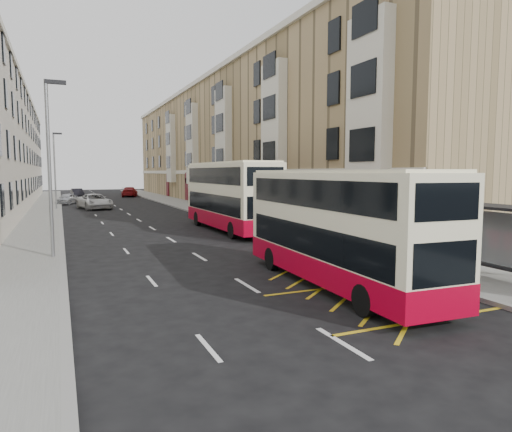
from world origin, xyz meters
name	(u,v)px	position (x,y,z in m)	size (l,w,h in m)	color
ground	(301,318)	(0.00, 0.00, 0.00)	(200.00, 200.00, 0.00)	black
pavement_right	(221,214)	(8.00, 30.00, 0.07)	(4.00, 120.00, 0.15)	slate
pavement_left	(41,221)	(-7.50, 30.00, 0.07)	(3.00, 120.00, 0.15)	slate
kerb_right	(201,215)	(6.00, 30.00, 0.07)	(0.25, 120.00, 0.15)	gray
kerb_left	(61,220)	(-6.00, 30.00, 0.07)	(0.25, 120.00, 0.15)	gray
road_markings	(116,206)	(0.00, 45.00, 0.01)	(10.00, 110.00, 0.01)	silver
terrace_right	(233,145)	(14.88, 45.38, 7.52)	(10.75, 79.00, 15.25)	tan
guard_railing	(362,244)	(6.25, 5.75, 0.86)	(0.06, 6.56, 1.01)	red
street_lamp_near	(50,159)	(-6.35, 12.00, 4.64)	(0.93, 0.18, 8.00)	gray
street_lamp_far	(55,166)	(-6.35, 42.00, 4.64)	(0.93, 0.18, 8.00)	gray
double_decker_front	(336,228)	(2.86, 2.68, 2.09)	(2.74, 10.37, 4.10)	#FBF4C8
double_decker_rear	(230,196)	(4.67, 18.56, 2.39)	(2.74, 11.77, 4.69)	#FBF4C8
pedestrian_near	(433,252)	(6.48, 1.81, 1.11)	(0.70, 0.46, 1.91)	black
pedestrian_far	(442,251)	(7.74, 2.58, 0.94)	(0.93, 0.39, 1.58)	black
white_van	(95,201)	(-2.55, 41.76, 0.82)	(2.73, 5.93, 1.65)	silver
car_silver	(67,199)	(-5.20, 50.66, 0.70)	(1.65, 4.11, 1.40)	#ABAEB4
car_dark	(77,193)	(-3.50, 65.67, 0.72)	(1.53, 4.37, 1.44)	black
car_red	(130,192)	(4.50, 65.86, 0.79)	(2.22, 5.47, 1.59)	maroon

